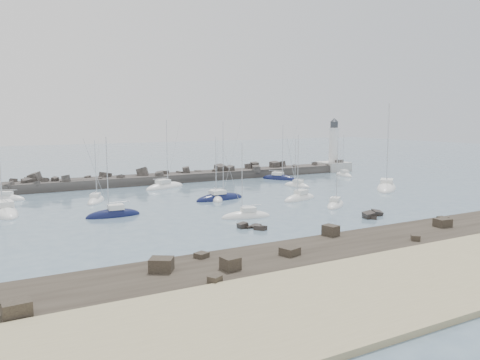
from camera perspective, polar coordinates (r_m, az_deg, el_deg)
name	(u,v)px	position (r m, az deg, el deg)	size (l,w,h in m)	color
ground	(252,213)	(69.10, 1.48, -4.08)	(400.00, 400.00, 0.00)	slate
sand_strip	(435,278)	(45.35, 22.66, -10.99)	(140.00, 14.00, 1.00)	tan
rock_shelf	(353,250)	(51.58, 13.61, -8.33)	(140.00, 12.20, 1.90)	black
rock_cluster_near	(254,228)	(59.82, 1.71, -5.90)	(3.06, 3.50, 1.34)	black
rock_cluster_far	(372,216)	(69.03, 15.79, -4.23)	(4.26, 3.19, 1.67)	black
breakwater	(131,183)	(101.01, -13.12, -0.38)	(115.00, 6.98, 5.14)	#2E2B29
lighthouse	(333,159)	(126.47, 11.30, 2.52)	(7.00, 7.00, 14.60)	#ADADA8
sailboat_1	(4,213)	(77.13, -26.82, -3.56)	(4.76, 11.38, 17.35)	white
sailboat_2	(113,215)	(69.38, -15.18, -4.17)	(7.75, 2.53, 12.38)	#0E143C
sailboat_3	(96,201)	(82.10, -17.14, -2.45)	(4.98, 7.18, 11.09)	white
sailboat_4	(165,187)	(94.94, -9.15, -0.88)	(9.73, 6.07, 14.69)	white
sailboat_5	(246,217)	(66.22, 0.74, -4.48)	(7.46, 3.77, 11.38)	white
sailboat_6	(216,198)	(81.29, -2.99, -2.22)	(4.49, 7.66, 11.64)	white
sailboat_7	(335,205)	(76.20, 11.55, -3.03)	(6.90, 6.11, 11.27)	white
sailboat_8	(279,179)	(107.24, 4.83, 0.16)	(6.79, 8.52, 13.40)	#0E143C
sailboat_9	(300,199)	(81.07, 7.29, -2.29)	(7.91, 4.19, 12.16)	white
sailboat_10	(297,186)	(96.28, 6.95, -0.73)	(3.46, 6.88, 10.56)	white
sailboat_11	(386,188)	(96.55, 17.41, -0.99)	(11.03, 10.25, 18.01)	white
sailboat_12	(344,175)	(115.86, 12.53, 0.56)	(3.23, 6.94, 10.73)	white
sailboat_13	(4,199)	(89.58, -26.81, -2.12)	(7.31, 5.11, 11.31)	white
sailboat_14	(220,199)	(80.69, -2.50, -2.29)	(9.36, 3.69, 14.36)	#0E143C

